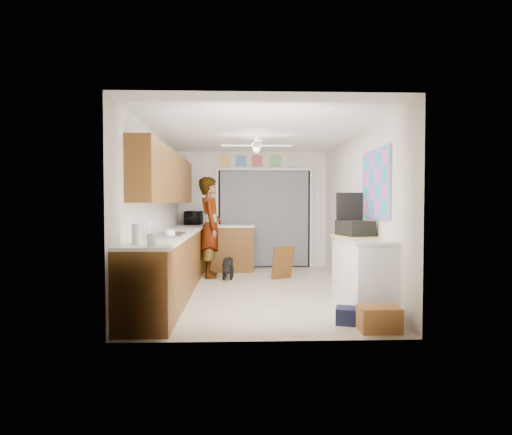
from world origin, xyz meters
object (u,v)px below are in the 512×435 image
object	(u,v)px
man	(210,227)
dog	(228,267)
suitcase	(355,228)
navy_crate	(350,316)
microwave	(194,218)
cup	(170,234)
cardboard_box	(379,319)
paper_towel_roll	(137,234)

from	to	relation	value
man	dog	bearing A→B (deg)	-125.53
suitcase	navy_crate	world-z (taller)	suitcase
microwave	cup	xyz separation A→B (m)	(0.06, -3.41, -0.09)
cardboard_box	navy_crate	bearing A→B (deg)	131.18
man	dog	size ratio (longest dim) A/B	3.57
cup	paper_towel_roll	world-z (taller)	paper_towel_roll
microwave	suitcase	distance (m)	4.06
man	dog	distance (m)	0.83
navy_crate	dog	size ratio (longest dim) A/B	0.58
paper_towel_roll	cardboard_box	bearing A→B (deg)	-3.37
microwave	man	size ratio (longest dim) A/B	0.27
microwave	dog	size ratio (longest dim) A/B	0.96
man	paper_towel_roll	bearing A→B (deg)	164.90
navy_crate	man	size ratio (longest dim) A/B	0.16
microwave	navy_crate	size ratio (longest dim) A/B	1.65
cup	man	distance (m)	2.49
cup	paper_towel_roll	size ratio (longest dim) A/B	0.58
cup	paper_towel_roll	xyz separation A→B (m)	(-0.22, -0.86, 0.06)
suitcase	man	distance (m)	3.08
dog	cardboard_box	bearing A→B (deg)	-58.41
man	suitcase	bearing A→B (deg)	-141.06
paper_towel_roll	dog	distance (m)	3.36
paper_towel_roll	dog	xyz separation A→B (m)	(0.91, 3.13, -0.85)
paper_towel_roll	suitcase	size ratio (longest dim) A/B	0.47
suitcase	navy_crate	distance (m)	1.41
navy_crate	cup	bearing A→B (deg)	161.40
paper_towel_roll	man	world-z (taller)	man
cup	navy_crate	world-z (taller)	cup
paper_towel_roll	navy_crate	world-z (taller)	paper_towel_roll
cup	paper_towel_roll	distance (m)	0.89
paper_towel_roll	cardboard_box	size ratio (longest dim) A/B	0.53
cup	dog	world-z (taller)	cup
cup	paper_towel_roll	bearing A→B (deg)	-104.22
cup	man	xyz separation A→B (m)	(0.35, 2.46, -0.05)
microwave	navy_crate	bearing A→B (deg)	-150.67
suitcase	cup	bearing A→B (deg)	171.83
cardboard_box	navy_crate	size ratio (longest dim) A/B	1.40
cup	suitcase	size ratio (longest dim) A/B	0.27
cardboard_box	man	bearing A→B (deg)	120.86
paper_towel_roll	dog	world-z (taller)	paper_towel_roll
cup	navy_crate	xyz separation A→B (m)	(2.18, -0.73, -0.90)
cardboard_box	microwave	bearing A→B (deg)	119.38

